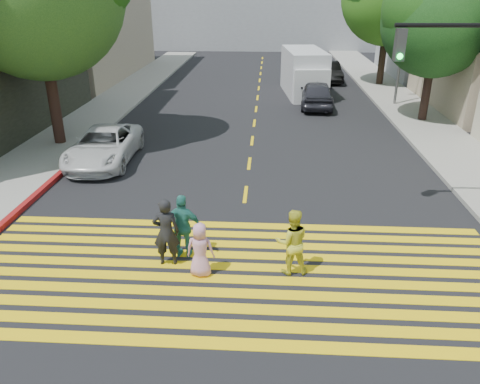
# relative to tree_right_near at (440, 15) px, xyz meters

# --- Properties ---
(ground) EXTENTS (120.00, 120.00, 0.00)m
(ground) POSITION_rel_tree_right_near_xyz_m (-8.68, -15.79, -5.16)
(ground) COLOR black
(sidewalk_left) EXTENTS (3.00, 40.00, 0.15)m
(sidewalk_left) POSITION_rel_tree_right_near_xyz_m (-17.18, 6.21, -5.09)
(sidewalk_left) COLOR gray
(sidewalk_left) RESTS_ON ground
(sidewalk_right) EXTENTS (3.00, 60.00, 0.15)m
(sidewalk_right) POSITION_rel_tree_right_near_xyz_m (-0.18, -0.79, -5.09)
(sidewalk_right) COLOR gray
(sidewalk_right) RESTS_ON ground
(curb_red) EXTENTS (0.20, 8.00, 0.16)m
(curb_red) POSITION_rel_tree_right_near_xyz_m (-15.58, -9.79, -5.08)
(curb_red) COLOR maroon
(curb_red) RESTS_ON ground
(crosswalk) EXTENTS (13.40, 5.30, 0.01)m
(crosswalk) POSITION_rel_tree_right_near_xyz_m (-8.68, -14.52, -5.16)
(crosswalk) COLOR yellow
(crosswalk) RESTS_ON ground
(lane_line) EXTENTS (0.12, 34.40, 0.01)m
(lane_line) POSITION_rel_tree_right_near_xyz_m (-8.68, 6.71, -5.16)
(lane_line) COLOR yellow
(lane_line) RESTS_ON ground
(building_left_tan) EXTENTS (12.00, 16.00, 10.00)m
(building_left_tan) POSITION_rel_tree_right_near_xyz_m (-24.68, 12.21, -0.16)
(building_left_tan) COLOR tan
(building_left_tan) RESTS_ON ground
(building_right_grey) EXTENTS (10.00, 10.00, 10.00)m
(building_right_grey) POSITION_rel_tree_right_near_xyz_m (6.32, 14.21, -0.16)
(building_right_grey) COLOR gray
(building_right_grey) RESTS_ON ground
(tree_right_near) EXTENTS (6.05, 5.71, 7.63)m
(tree_right_near) POSITION_rel_tree_right_near_xyz_m (0.00, 0.00, 0.00)
(tree_right_near) COLOR black
(tree_right_near) RESTS_ON ground
(pedestrian_man) EXTENTS (0.68, 0.48, 1.78)m
(pedestrian_man) POSITION_rel_tree_right_near_xyz_m (-10.41, -14.18, -4.27)
(pedestrian_man) COLOR black
(pedestrian_man) RESTS_ON ground
(pedestrian_woman) EXTENTS (0.88, 0.72, 1.66)m
(pedestrian_woman) POSITION_rel_tree_right_near_xyz_m (-7.35, -14.37, -4.33)
(pedestrian_woman) COLOR gold
(pedestrian_woman) RESTS_ON ground
(pedestrian_child) EXTENTS (0.70, 0.48, 1.37)m
(pedestrian_child) POSITION_rel_tree_right_near_xyz_m (-9.51, -14.62, -4.48)
(pedestrian_child) COLOR #D08EAA
(pedestrian_child) RESTS_ON ground
(pedestrian_extra) EXTENTS (1.03, 0.50, 1.70)m
(pedestrian_extra) POSITION_rel_tree_right_near_xyz_m (-10.06, -13.80, -4.31)
(pedestrian_extra) COLOR #2D8074
(pedestrian_extra) RESTS_ON ground
(white_sedan) EXTENTS (2.40, 4.93, 1.35)m
(white_sedan) POSITION_rel_tree_right_near_xyz_m (-14.40, -6.97, -4.49)
(white_sedan) COLOR silver
(white_sedan) RESTS_ON ground
(dark_car_near) EXTENTS (1.98, 4.55, 1.53)m
(dark_car_near) POSITION_rel_tree_right_near_xyz_m (-5.24, 2.90, -4.40)
(dark_car_near) COLOR #25252C
(dark_car_near) RESTS_ON ground
(silver_car) EXTENTS (2.72, 5.29, 1.47)m
(silver_car) POSITION_rel_tree_right_near_xyz_m (-4.95, 12.61, -4.43)
(silver_car) COLOR #88919E
(silver_car) RESTS_ON ground
(dark_car_parked) EXTENTS (1.78, 4.41, 1.43)m
(dark_car_parked) POSITION_rel_tree_right_near_xyz_m (-3.67, 11.04, -4.45)
(dark_car_parked) COLOR black
(dark_car_parked) RESTS_ON ground
(white_van) EXTENTS (2.80, 6.09, 2.78)m
(white_van) POSITION_rel_tree_right_near_xyz_m (-5.74, 6.30, -3.84)
(white_van) COLOR silver
(white_van) RESTS_ON ground
(street_lamp) EXTENTS (1.85, 0.29, 8.17)m
(street_lamp) POSITION_rel_tree_right_near_xyz_m (-0.81, 3.44, -0.48)
(street_lamp) COLOR slate
(street_lamp) RESTS_ON ground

